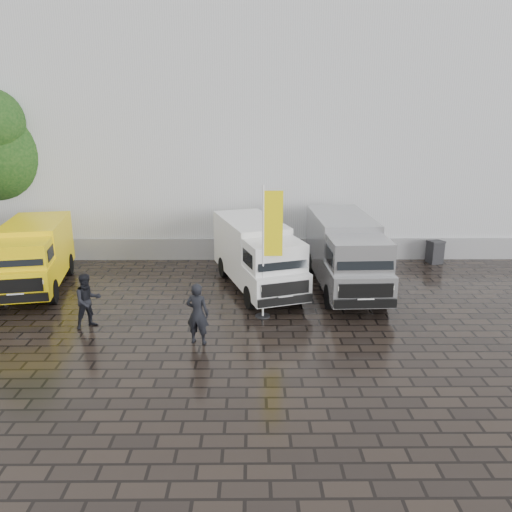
% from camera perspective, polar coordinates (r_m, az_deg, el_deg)
% --- Properties ---
extents(ground, '(120.00, 120.00, 0.00)m').
position_cam_1_polar(ground, '(15.82, 0.78, -8.64)').
color(ground, black).
rests_on(ground, ground).
extents(exhibition_hall, '(44.00, 16.00, 12.00)m').
position_cam_1_polar(exhibition_hall, '(30.45, 4.07, 14.98)').
color(exhibition_hall, silver).
rests_on(exhibition_hall, ground).
extents(hall_plinth, '(44.00, 0.15, 1.00)m').
position_cam_1_polar(hall_plinth, '(23.25, 5.31, 0.82)').
color(hall_plinth, gray).
rests_on(hall_plinth, ground).
extents(van_yellow, '(3.04, 5.74, 2.52)m').
position_cam_1_polar(van_yellow, '(20.92, -24.10, -0.16)').
color(van_yellow, yellow).
rests_on(van_yellow, ground).
extents(van_white, '(3.68, 6.25, 2.57)m').
position_cam_1_polar(van_white, '(19.12, 0.13, -0.07)').
color(van_white, white).
rests_on(van_white, ground).
extents(van_silver, '(2.35, 6.39, 2.73)m').
position_cam_1_polar(van_silver, '(19.38, 10.14, 0.14)').
color(van_silver, '#A1A3A6').
rests_on(van_silver, ground).
extents(flagpole, '(0.88, 0.50, 4.44)m').
position_cam_1_polar(flagpole, '(16.13, 1.45, 1.07)').
color(flagpole, black).
rests_on(flagpole, ground).
extents(tree, '(4.41, 4.41, 7.91)m').
position_cam_1_polar(tree, '(26.08, -27.22, 11.03)').
color(tree, black).
rests_on(tree, ground).
extents(wheelie_bin, '(0.76, 0.76, 1.04)m').
position_cam_1_polar(wheelie_bin, '(24.00, 19.77, 0.45)').
color(wheelie_bin, black).
rests_on(wheelie_bin, ground).
extents(person_front, '(0.78, 0.61, 1.88)m').
position_cam_1_polar(person_front, '(14.83, -6.70, -6.55)').
color(person_front, black).
rests_on(person_front, ground).
extents(person_tent, '(1.10, 1.06, 1.78)m').
position_cam_1_polar(person_tent, '(16.69, -18.67, -4.87)').
color(person_tent, black).
rests_on(person_tent, ground).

